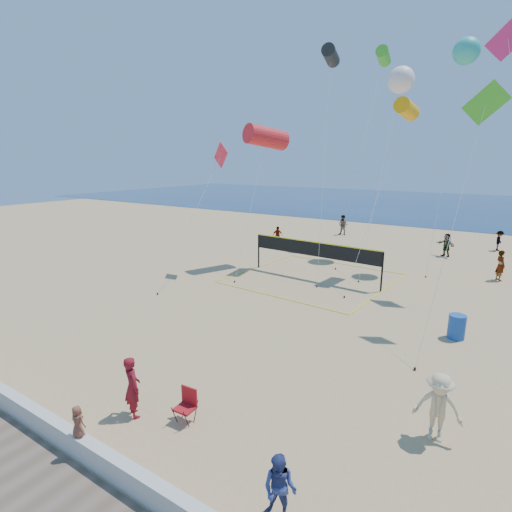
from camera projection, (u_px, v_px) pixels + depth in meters
The scene contains 24 objects.
ground at pixel (189, 406), 11.77m from camera, with size 120.00×120.00×0.00m, color tan.
ocean at pixel (461, 206), 62.14m from camera, with size 140.00×50.00×0.03m, color navy.
seawall at pixel (100, 459), 9.27m from camera, with size 32.00×0.30×0.60m, color silver.
woman at pixel (132, 387), 11.13m from camera, with size 0.66×0.43×1.80m, color maroon.
toddler at pixel (78, 421), 9.51m from camera, with size 0.39×0.25×0.80m, color brown.
bystander_a at pixel (280, 489), 7.88m from camera, with size 0.71×0.56×1.47m, color navy.
bystander_b at pixel (438, 407), 10.17m from camera, with size 1.19×0.69×1.85m, color #D2B88C.
far_person_0 at pixel (277, 235), 33.95m from camera, with size 0.91×0.38×1.55m, color gray.
far_person_1 at pixel (446, 245), 29.71m from camera, with size 1.62×0.51×1.74m, color gray.
far_person_2 at pixel (500, 265), 23.74m from camera, with size 0.68×0.44×1.85m, color gray.
far_person_3 at pixel (343, 225), 38.17m from camera, with size 0.93×0.72×1.91m, color gray.
far_person_4 at pixel (499, 241), 31.57m from camera, with size 1.03×0.59×1.60m, color gray.
camp_chair at pixel (187, 403), 10.99m from camera, with size 0.55×0.67×1.07m.
trash_barrel at pixel (457, 327), 16.10m from camera, with size 0.67×0.67×1.00m, color #1848A0.
volleyball_net at pixel (314, 254), 24.00m from camera, with size 9.14×9.00×2.29m.
kite_0 at pixel (266, 137), 25.61m from camera, with size 2.27×6.21×9.29m.
kite_1 at pixel (331, 56), 24.53m from camera, with size 2.53×6.03×13.84m.
kite_2 at pixel (407, 109), 22.73m from camera, with size 1.54×6.88×10.45m.
kite_3 at pixel (218, 162), 23.94m from camera, with size 1.53×5.85×8.13m.
kite_4 at pixel (482, 116), 15.16m from camera, with size 1.66×5.15×10.00m.
kite_5 at pixel (509, 51), 18.89m from camera, with size 4.02×4.23×13.64m.
kite_6 at pixel (401, 80), 27.18m from camera, with size 1.82×8.63×13.24m.
kite_7 at pixel (466, 51), 23.51m from camera, with size 2.02×3.92×14.06m.
kite_8 at pixel (383, 56), 30.62m from camera, with size 1.27×10.37×15.41m.
Camera 1 is at (7.36, -7.61, 7.07)m, focal length 28.00 mm.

